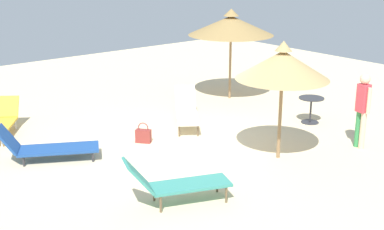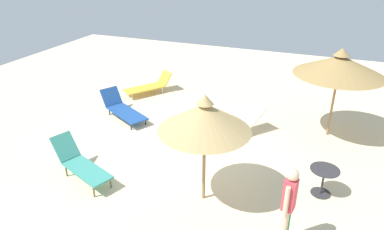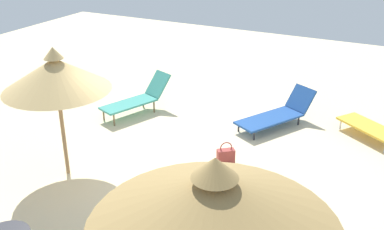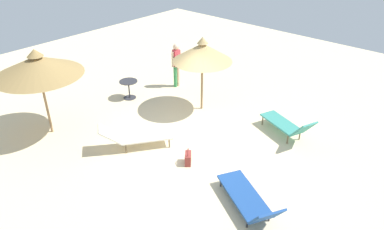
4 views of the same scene
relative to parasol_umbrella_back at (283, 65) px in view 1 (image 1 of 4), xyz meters
name	(u,v)px [view 1 (image 1 of 4)]	position (x,y,z in m)	size (l,w,h in m)	color
ground	(194,149)	(1.72, 1.03, -2.17)	(24.00, 24.00, 0.10)	beige
parasol_umbrella_back	(283,65)	(0.00, 0.00, 0.00)	(2.02, 2.02, 2.63)	olive
parasol_umbrella_center	(231,25)	(4.39, -2.59, 0.16)	(2.60, 2.60, 2.78)	olive
lounge_chair_far_right	(0,122)	(5.46, 4.27, -1.79)	(1.95, 1.62, 0.79)	gold
lounge_chair_near_right	(174,182)	(-0.36, 3.19, -1.68)	(1.23, 2.02, 0.94)	teal
lounge_chair_edge	(46,146)	(3.12, 4.10, -1.79)	(1.60, 2.18, 0.82)	#1E478C
lounge_chair_front	(187,110)	(3.17, 0.10, -1.72)	(2.05, 1.69, 0.82)	silver
person_standing_near_left	(363,106)	(-0.77, -1.95, -1.10)	(0.43, 0.26, 1.78)	#338C4C
handbag	(143,135)	(2.71, 1.80, -1.94)	(0.39, 0.36, 0.50)	maroon
side_table_round	(311,105)	(1.18, -2.57, -1.64)	(0.68, 0.68, 0.70)	#2D2D33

